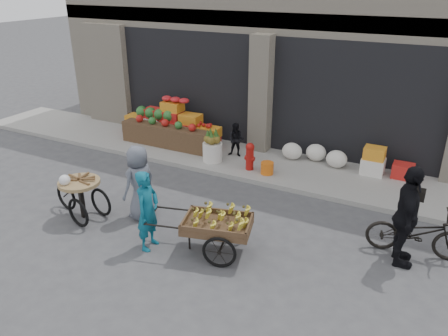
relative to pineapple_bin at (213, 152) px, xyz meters
The scene contains 15 objects.
ground 3.70m from the pineapple_bin, 78.23° to the right, with size 80.00×80.00×0.00m, color #424244.
sidewalk 0.95m from the pineapple_bin, 33.69° to the left, with size 18.00×2.20×0.12m, color gray.
building 5.41m from the pineapple_bin, 80.40° to the left, with size 14.00×6.45×7.00m.
fruit_display 1.92m from the pineapple_bin, 155.76° to the left, with size 3.10×1.12×1.24m.
pineapple_bin is the anchor object (origin of this frame).
fire_hydrant 1.11m from the pineapple_bin, ahead, with size 0.22×0.22×0.71m.
orange_bucket 1.61m from the pineapple_bin, ahead, with size 0.32×0.32×0.30m, color orange.
right_bay_goods 3.54m from the pineapple_bin, 18.10° to the left, with size 3.35×0.60×0.70m.
seated_person 0.75m from the pineapple_bin, 56.31° to the left, with size 0.45×0.35×0.93m, color black.
banana_cart 4.04m from the pineapple_bin, 60.61° to the right, with size 2.18×1.30×0.86m.
vendor_woman 4.02m from the pineapple_bin, 78.22° to the right, with size 0.56×0.37×1.53m, color #0F5D75.
tricycle_cart 3.82m from the pineapple_bin, 106.50° to the right, with size 1.46×0.97×0.95m.
vendor_grey 3.10m from the pineapple_bin, 90.14° to the right, with size 0.77×0.50×1.58m, color slate.
bicycle 5.54m from the pineapple_bin, 20.08° to the right, with size 0.60×1.72×0.90m, color black.
cyclist 5.53m from the pineapple_bin, 24.71° to the right, with size 1.08×0.45×1.84m, color black.
Camera 1 is at (4.46, -5.79, 4.64)m, focal length 35.00 mm.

